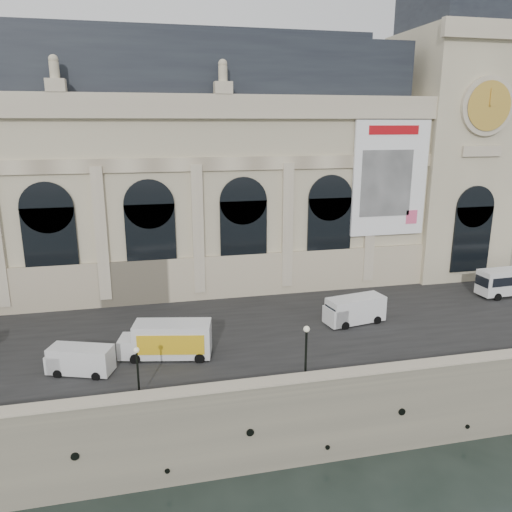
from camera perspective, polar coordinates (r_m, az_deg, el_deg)
The scene contains 11 objects.
ground at distance 40.01m, azimuth -3.74°, elevation -24.07°, with size 260.00×260.00×0.00m, color black.
quay at distance 69.54m, azimuth -8.41°, elevation -3.77°, with size 160.00×70.00×6.00m, color gray.
street at distance 48.89m, azimuth -6.51°, elevation -8.18°, with size 160.00×24.00×0.06m, color #2D2D2D.
parapet at distance 36.72m, azimuth -4.08°, elevation -15.43°, with size 160.00×1.40×1.21m.
museum at distance 61.86m, azimuth -14.28°, elevation 9.48°, with size 69.00×18.70×29.10m.
clock_pavilion at distance 70.22m, azimuth 21.02°, elevation 12.60°, with size 13.00×14.72×36.70m.
van_b at distance 42.43m, azimuth -19.73°, elevation -11.11°, with size 5.41×3.50×2.26m.
van_c at distance 50.12m, azimuth 10.94°, elevation -6.12°, with size 6.28×3.27×2.66m.
box_truck at distance 43.07m, azimuth -10.08°, elevation -9.43°, with size 7.96×3.96×3.07m.
lamp_left at distance 37.23m, azimuth -13.34°, elevation -12.95°, with size 0.41×0.41×4.02m.
lamp_right at distance 38.32m, azimuth 5.72°, elevation -11.20°, with size 0.48×0.48×4.67m.
Camera 1 is at (-4.55, -30.74, 25.20)m, focal length 35.00 mm.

